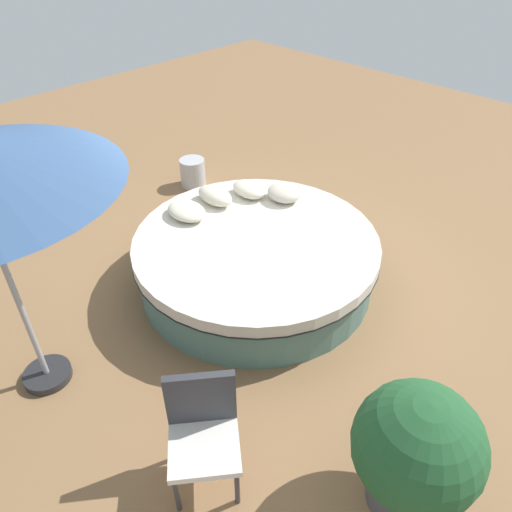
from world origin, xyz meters
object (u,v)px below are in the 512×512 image
Objects in this scene: throw_pillow_0 at (284,193)px; throw_pillow_2 at (215,196)px; throw_pillow_1 at (249,189)px; throw_pillow_3 at (187,211)px; patio_chair at (203,425)px; round_bed at (256,260)px; planter at (416,451)px; side_table at (193,173)px.

throw_pillow_2 is (0.55, 0.64, 0.00)m from throw_pillow_0.
throw_pillow_0 reaches higher than throw_pillow_1.
throw_pillow_3 is 0.53× the size of patio_chair.
throw_pillow_1 reaches higher than throw_pillow_3.
throw_pillow_1 reaches higher than round_bed.
planter is (-3.29, 1.67, -0.05)m from throw_pillow_1.
throw_pillow_1 is (0.38, 0.23, -0.01)m from throw_pillow_0.
throw_pillow_1 is 0.45m from throw_pillow_2.
side_table is at bearing -40.77° from throw_pillow_3.
round_bed is 2.81m from planter.
throw_pillow_2 is at bearing -94.68° from patio_chair.
throw_pillow_2 is 0.44m from throw_pillow_3.
throw_pillow_3 is at bearing 62.85° from throw_pillow_0.
throw_pillow_1 is at bearing -102.03° from patio_chair.
round_bed is 2.51m from side_table.
patio_chair reaches higher than throw_pillow_1.
throw_pillow_3 is at bearing 139.23° from side_table.
planter is at bearing 157.46° from round_bed.
patio_chair is (-1.33, 1.92, 0.25)m from round_bed.
throw_pillow_0 is 0.92× the size of throw_pillow_1.
throw_pillow_3 is at bearing -13.31° from planter.
throw_pillow_3 is (0.18, 0.85, -0.01)m from throw_pillow_1.
side_table is (3.65, -2.90, -0.35)m from patio_chair.
throw_pillow_1 is at bearing 31.87° from throw_pillow_0.
planter is at bearing 163.52° from patio_chair.
throw_pillow_0 is 0.83× the size of throw_pillow_3.
throw_pillow_0 is at bearing 176.05° from side_table.
round_bed is at bearing 111.95° from throw_pillow_0.
planter is (-1.24, -0.86, 0.09)m from patio_chair.
throw_pillow_0 is 1.01× the size of side_table.
throw_pillow_3 is 1.93m from side_table.
throw_pillow_2 is at bearing 67.00° from throw_pillow_1.
throw_pillow_2 is 1.70m from side_table.
throw_pillow_1 is 1.71m from side_table.
side_table is (1.42, -1.22, -0.48)m from throw_pillow_3.
throw_pillow_2 reaches higher than side_table.
throw_pillow_2 is (0.89, -0.20, 0.40)m from round_bed.
side_table is at bearing -89.53° from patio_chair.
throw_pillow_0 is 0.37× the size of planter.
planter is at bearing 157.31° from side_table.
throw_pillow_0 reaches higher than throw_pillow_3.
throw_pillow_0 is at bearing -68.05° from round_bed.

